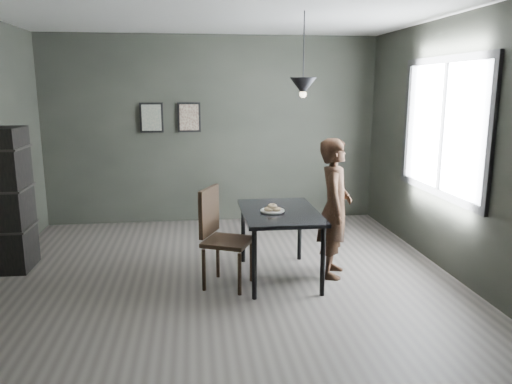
{
  "coord_description": "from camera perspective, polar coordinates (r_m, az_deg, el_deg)",
  "views": [
    {
      "loc": [
        -0.3,
        -5.09,
        2.05
      ],
      "look_at": [
        0.35,
        0.05,
        0.95
      ],
      "focal_mm": 35.0,
      "sensor_mm": 36.0,
      "label": 1
    }
  ],
  "objects": [
    {
      "name": "ground",
      "position": [
        5.5,
        -3.61,
        -9.94
      ],
      "size": [
        5.0,
        5.0,
        0.0
      ],
      "primitive_type": "plane",
      "color": "#383330",
      "rests_on": "ground"
    },
    {
      "name": "back_wall",
      "position": [
        7.63,
        -4.96,
        7.03
      ],
      "size": [
        5.0,
        0.1,
        2.8
      ],
      "primitive_type": "cube",
      "color": "black",
      "rests_on": "ground"
    },
    {
      "name": "ceiling",
      "position": [
        5.16,
        -4.04,
        20.32
      ],
      "size": [
        5.0,
        5.0,
        0.02
      ],
      "color": "silver",
      "rests_on": "ground"
    },
    {
      "name": "window_assembly",
      "position": [
        5.99,
        20.54,
        6.92
      ],
      "size": [
        0.04,
        1.96,
        1.56
      ],
      "color": "white",
      "rests_on": "ground"
    },
    {
      "name": "cafe_table",
      "position": [
        5.35,
        2.73,
        -2.96
      ],
      "size": [
        0.8,
        1.2,
        0.75
      ],
      "color": "black",
      "rests_on": "ground"
    },
    {
      "name": "white_plate",
      "position": [
        5.27,
        1.89,
        -2.23
      ],
      "size": [
        0.23,
        0.23,
        0.01
      ],
      "primitive_type": "cylinder",
      "color": "silver",
      "rests_on": "cafe_table"
    },
    {
      "name": "donut_pile",
      "position": [
        5.27,
        1.9,
        -1.85
      ],
      "size": [
        0.18,
        0.12,
        0.08
      ],
      "rotation": [
        0.0,
        0.0,
        -0.16
      ],
      "color": "beige",
      "rests_on": "white_plate"
    },
    {
      "name": "woman",
      "position": [
        5.46,
        8.98,
        -1.83
      ],
      "size": [
        0.52,
        0.64,
        1.52
      ],
      "primitive_type": "imported",
      "rotation": [
        0.0,
        0.0,
        1.26
      ],
      "color": "black",
      "rests_on": "ground"
    },
    {
      "name": "wood_chair",
      "position": [
        5.18,
        -4.21,
        -4.43
      ],
      "size": [
        0.6,
        0.6,
        1.04
      ],
      "rotation": [
        0.0,
        0.0,
        -0.43
      ],
      "color": "black",
      "rests_on": "ground"
    },
    {
      "name": "shelf_unit",
      "position": [
        6.21,
        -26.01,
        -0.78
      ],
      "size": [
        0.31,
        0.54,
        1.62
      ],
      "primitive_type": "cube",
      "rotation": [
        0.0,
        0.0,
        -0.01
      ],
      "color": "black",
      "rests_on": "ground"
    },
    {
      "name": "pendant_lamp",
      "position": [
        5.32,
        5.4,
        11.94
      ],
      "size": [
        0.28,
        0.28,
        0.86
      ],
      "color": "black",
      "rests_on": "ground"
    },
    {
      "name": "framed_print_left",
      "position": [
        7.6,
        -11.85,
        8.32
      ],
      "size": [
        0.34,
        0.04,
        0.44
      ],
      "color": "black",
      "rests_on": "ground"
    },
    {
      "name": "framed_print_right",
      "position": [
        7.57,
        -7.65,
        8.46
      ],
      "size": [
        0.34,
        0.04,
        0.44
      ],
      "color": "black",
      "rests_on": "ground"
    }
  ]
}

